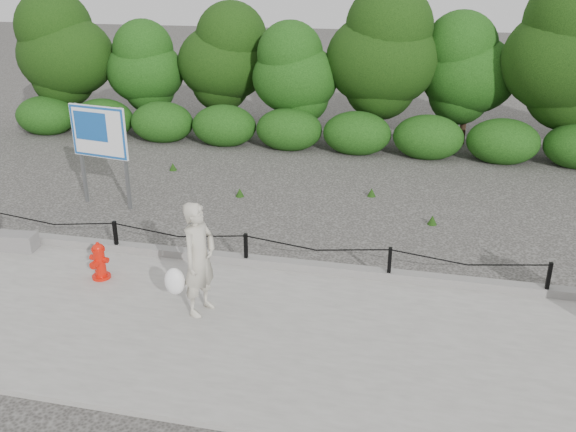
# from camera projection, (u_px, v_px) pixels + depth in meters

# --- Properties ---
(ground) EXTENTS (90.00, 90.00, 0.00)m
(ground) POSITION_uv_depth(u_px,v_px,m) (246.00, 269.00, 10.83)
(ground) COLOR #2D2B28
(ground) RESTS_ON ground
(sidewalk) EXTENTS (14.00, 4.00, 0.08)m
(sidewalk) POSITION_uv_depth(u_px,v_px,m) (208.00, 327.00, 9.02)
(sidewalk) COLOR gray
(sidewalk) RESTS_ON ground
(curb) EXTENTS (14.00, 0.22, 0.14)m
(curb) POSITION_uv_depth(u_px,v_px,m) (247.00, 260.00, 10.82)
(curb) COLOR slate
(curb) RESTS_ON sidewalk
(chain_barrier) EXTENTS (10.06, 0.06, 0.60)m
(chain_barrier) POSITION_uv_depth(u_px,v_px,m) (246.00, 245.00, 10.66)
(chain_barrier) COLOR black
(chain_barrier) RESTS_ON sidewalk
(treeline) EXTENTS (20.44, 3.60, 4.83)m
(treeline) POSITION_uv_depth(u_px,v_px,m) (368.00, 58.00, 17.69)
(treeline) COLOR black
(treeline) RESTS_ON ground
(fire_hydrant) EXTENTS (0.36, 0.37, 0.66)m
(fire_hydrant) POSITION_uv_depth(u_px,v_px,m) (99.00, 261.00, 10.22)
(fire_hydrant) COLOR red
(fire_hydrant) RESTS_ON sidewalk
(pedestrian) EXTENTS (0.81, 0.74, 1.77)m
(pedestrian) POSITION_uv_depth(u_px,v_px,m) (198.00, 260.00, 9.02)
(pedestrian) COLOR #B4AE9B
(pedestrian) RESTS_ON sidewalk
(concrete_block) EXTENTS (1.02, 0.45, 0.32)m
(concrete_block) POSITION_uv_depth(u_px,v_px,m) (10.00, 241.00, 11.35)
(concrete_block) COLOR slate
(concrete_block) RESTS_ON sidewalk
(advertising_sign) EXTENTS (1.40, 0.34, 2.26)m
(advertising_sign) POSITION_uv_depth(u_px,v_px,m) (99.00, 136.00, 13.09)
(advertising_sign) COLOR slate
(advertising_sign) RESTS_ON ground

